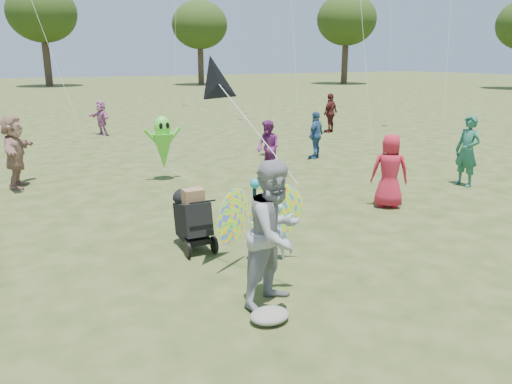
% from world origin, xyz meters
% --- Properties ---
extents(ground, '(160.00, 160.00, 0.00)m').
position_xyz_m(ground, '(0.00, 0.00, 0.00)').
color(ground, '#51592B').
rests_on(ground, ground).
extents(child_girl, '(0.41, 0.33, 0.98)m').
position_xyz_m(child_girl, '(0.02, 1.17, 0.49)').
color(child_girl, '#A3C5E6').
rests_on(child_girl, ground).
extents(adult_man, '(1.19, 1.08, 1.99)m').
position_xyz_m(adult_man, '(-0.76, -0.12, 0.99)').
color(adult_man, gray).
rests_on(adult_man, ground).
extents(grey_bag, '(0.52, 0.42, 0.16)m').
position_xyz_m(grey_bag, '(-1.08, -0.54, 0.08)').
color(grey_bag, gray).
rests_on(grey_bag, ground).
extents(crowd_a, '(0.95, 0.90, 1.64)m').
position_xyz_m(crowd_a, '(3.69, 2.60, 0.82)').
color(crowd_a, '#B11C2F').
rests_on(crowd_a, ground).
extents(crowd_c, '(0.97, 0.79, 1.54)m').
position_xyz_m(crowd_c, '(5.35, 7.90, 0.77)').
color(crowd_c, '#315686').
rests_on(crowd_c, ground).
extents(crowd_d, '(1.02, 1.80, 1.85)m').
position_xyz_m(crowd_d, '(-3.51, 8.32, 0.93)').
color(crowd_d, '#9F7461').
rests_on(crowd_d, ground).
extents(crowd_e, '(0.68, 0.82, 1.53)m').
position_xyz_m(crowd_e, '(2.87, 6.62, 0.77)').
color(crowd_e, '#74266B').
rests_on(crowd_e, ground).
extents(crowd_f, '(0.47, 0.68, 1.82)m').
position_xyz_m(crowd_f, '(6.76, 3.13, 0.91)').
color(crowd_f, '#24604B').
rests_on(crowd_f, ground).
extents(crowd_h, '(1.08, 0.78, 1.70)m').
position_xyz_m(crowd_h, '(9.21, 12.44, 0.85)').
color(crowd_h, '#4E1A1A').
rests_on(crowd_h, ground).
extents(crowd_j, '(0.91, 1.40, 1.45)m').
position_xyz_m(crowd_j, '(0.15, 16.35, 0.72)').
color(crowd_j, '#B2659A').
rests_on(crowd_j, ground).
extents(jogging_stroller, '(0.54, 1.07, 1.09)m').
position_xyz_m(jogging_stroller, '(-1.04, 2.29, 0.61)').
color(jogging_stroller, black).
rests_on(jogging_stroller, ground).
extents(butterfly_kite, '(1.74, 0.75, 1.62)m').
position_xyz_m(butterfly_kite, '(-0.38, 1.12, 0.69)').
color(butterfly_kite, '#FF2855').
rests_on(butterfly_kite, ground).
extents(delta_kite_rig, '(1.05, 1.56, 1.69)m').
position_xyz_m(delta_kite_rig, '(-0.96, 1.21, 2.87)').
color(delta_kite_rig, black).
rests_on(delta_kite_rig, ground).
extents(alien_kite, '(1.12, 0.69, 1.74)m').
position_xyz_m(alien_kite, '(0.05, 7.32, 0.97)').
color(alien_kite, '#53D432').
rests_on(alien_kite, ground).
extents(tree_line, '(91.78, 33.60, 10.79)m').
position_xyz_m(tree_line, '(3.67, 44.99, 6.86)').
color(tree_line, '#3A2D21').
rests_on(tree_line, ground).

